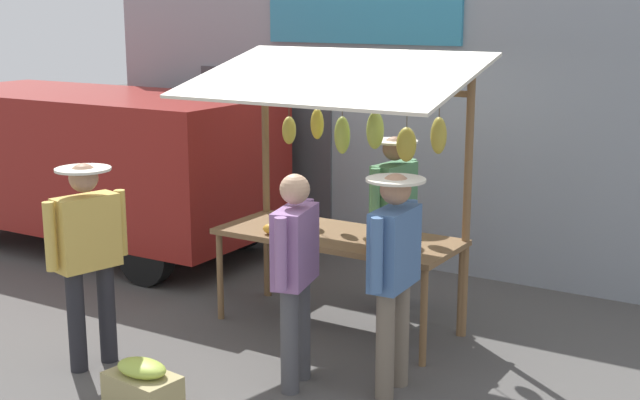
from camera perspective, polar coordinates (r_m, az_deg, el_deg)
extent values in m
plane|color=#514F4C|center=(7.98, 1.14, -8.39)|extent=(40.00, 40.00, 0.00)
cube|color=#8C939E|center=(9.48, 7.99, 5.47)|extent=(9.00, 0.25, 3.40)
cube|color=teal|center=(9.69, 2.74, 11.95)|extent=(2.40, 0.06, 0.56)
cube|color=#47474C|center=(10.56, -3.67, 3.00)|extent=(1.90, 0.04, 2.10)
cube|color=brown|center=(7.72, 1.17, -2.45)|extent=(2.20, 0.90, 0.05)
cylinder|color=brown|center=(8.10, -6.64, -5.05)|extent=(0.06, 0.06, 0.83)
cylinder|color=brown|center=(7.06, 6.88, -7.74)|extent=(0.06, 0.06, 0.83)
cylinder|color=brown|center=(8.69, -3.45, -3.74)|extent=(0.06, 0.06, 0.83)
cylinder|color=brown|center=(7.74, 9.33, -5.98)|extent=(0.06, 0.06, 0.83)
cylinder|color=brown|center=(8.53, -3.59, 1.20)|extent=(0.07, 0.07, 2.35)
cylinder|color=brown|center=(7.53, 9.70, -0.49)|extent=(0.07, 0.07, 2.35)
cylinder|color=brown|center=(7.83, 2.71, 7.40)|extent=(2.12, 0.06, 0.06)
cube|color=beige|center=(7.34, 0.62, 8.24)|extent=(2.50, 1.46, 0.39)
cylinder|color=brown|center=(7.49, 7.92, 6.26)|extent=(0.01, 0.01, 0.21)
ellipsoid|color=gold|center=(7.53, 7.86, 4.25)|extent=(0.22, 0.22, 0.32)
cylinder|color=brown|center=(7.63, 5.79, 6.01)|extent=(0.01, 0.01, 0.32)
ellipsoid|color=gold|center=(7.68, 5.74, 3.68)|extent=(0.19, 0.15, 0.31)
cylinder|color=brown|center=(7.73, 3.70, 6.60)|extent=(0.01, 0.01, 0.19)
ellipsoid|color=#B2CC4C|center=(7.76, 3.67, 4.63)|extent=(0.19, 0.22, 0.34)
cylinder|color=brown|center=(7.87, 1.49, 6.49)|extent=(0.01, 0.01, 0.26)
ellipsoid|color=#B2CC4C|center=(7.91, 1.48, 4.32)|extent=(0.20, 0.18, 0.35)
cylinder|color=brown|center=(8.07, -0.19, 6.82)|extent=(0.01, 0.01, 0.21)
ellipsoid|color=yellow|center=(8.10, -0.18, 5.06)|extent=(0.19, 0.19, 0.29)
cylinder|color=brown|center=(8.24, -2.08, 6.60)|extent=(0.01, 0.01, 0.31)
ellipsoid|color=gold|center=(8.28, -2.06, 4.63)|extent=(0.15, 0.18, 0.27)
sphere|color=#729E4C|center=(7.69, -1.17, -1.54)|extent=(0.20, 0.20, 0.20)
ellipsoid|color=gold|center=(7.70, -3.15, -1.93)|extent=(0.21, 0.17, 0.10)
ellipsoid|color=orange|center=(7.20, 3.77, -2.79)|extent=(0.20, 0.25, 0.14)
cylinder|color=navy|center=(8.50, 5.33, -4.15)|extent=(0.14, 0.14, 0.83)
cylinder|color=navy|center=(8.28, 4.28, -4.59)|extent=(0.14, 0.14, 0.83)
cube|color=#518C5B|center=(8.21, 4.91, 0.39)|extent=(0.28, 0.53, 0.59)
cylinder|color=#518C5B|center=(8.46, 6.07, 0.89)|extent=(0.09, 0.09, 0.54)
cylinder|color=#518C5B|center=(7.95, 3.67, 0.18)|extent=(0.09, 0.09, 0.54)
sphere|color=#8C664C|center=(8.13, 4.96, 3.42)|extent=(0.23, 0.23, 0.23)
cylinder|color=beige|center=(8.12, 4.97, 3.89)|extent=(0.44, 0.44, 0.02)
cylinder|color=#4C4C51|center=(6.55, -2.02, -9.32)|extent=(0.14, 0.14, 0.83)
cylinder|color=#4C4C51|center=(6.79, -1.23, -8.50)|extent=(0.14, 0.14, 0.83)
cube|color=#93669E|center=(6.45, -1.66, -3.07)|extent=(0.33, 0.54, 0.58)
cylinder|color=#93669E|center=(6.16, -2.62, -3.60)|extent=(0.09, 0.09, 0.54)
cylinder|color=#93669E|center=(6.72, -0.78, -2.20)|extent=(0.09, 0.09, 0.54)
sphere|color=tan|center=(6.34, -1.68, 0.73)|extent=(0.23, 0.23, 0.23)
cylinder|color=#232328|center=(7.19, -15.83, -7.75)|extent=(0.14, 0.14, 0.83)
cylinder|color=#232328|center=(7.32, -13.93, -7.28)|extent=(0.14, 0.14, 0.83)
cube|color=gold|center=(7.05, -15.19, -2.08)|extent=(0.33, 0.54, 0.59)
cylinder|color=gold|center=(6.90, -17.45, -2.33)|extent=(0.09, 0.09, 0.54)
cylinder|color=gold|center=(7.19, -13.06, -1.47)|extent=(0.09, 0.09, 0.54)
sphere|color=#A87A5B|center=(6.95, -15.40, 1.42)|extent=(0.23, 0.23, 0.23)
cylinder|color=beige|center=(6.94, -15.43, 1.98)|extent=(0.43, 0.43, 0.02)
cylinder|color=#726656|center=(6.47, 4.33, -9.60)|extent=(0.14, 0.14, 0.84)
cylinder|color=#726656|center=(6.70, 5.32, -8.79)|extent=(0.14, 0.14, 0.84)
cube|color=#476B9E|center=(6.35, 4.96, -3.18)|extent=(0.25, 0.52, 0.59)
cylinder|color=#476B9E|center=(6.07, 3.77, -3.68)|extent=(0.09, 0.09, 0.55)
cylinder|color=#476B9E|center=(6.63, 6.05, -2.33)|extent=(0.09, 0.09, 0.55)
sphere|color=#A87A5B|center=(6.25, 5.03, 0.72)|extent=(0.23, 0.23, 0.23)
cylinder|color=beige|center=(6.24, 5.05, 1.34)|extent=(0.44, 0.44, 0.02)
cube|color=maroon|center=(10.66, -14.60, 2.73)|extent=(4.42, 1.89, 1.55)
cube|color=black|center=(11.59, -19.28, 4.60)|extent=(1.43, 1.83, 0.68)
cylinder|color=black|center=(12.43, -16.51, 0.35)|extent=(0.66, 0.19, 0.66)
cylinder|color=black|center=(9.22, -11.49, -3.57)|extent=(0.66, 0.19, 0.66)
cylinder|color=black|center=(10.46, -5.34, -1.44)|extent=(0.66, 0.19, 0.66)
cube|color=tan|center=(6.42, -11.64, -12.55)|extent=(0.57, 0.39, 0.32)
ellipsoid|color=#B2CC4C|center=(6.34, -11.73, -10.84)|extent=(0.41, 0.25, 0.12)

